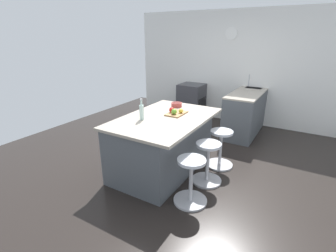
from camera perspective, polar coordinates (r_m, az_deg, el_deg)
ground_plane at (r=4.33m, az=3.82°, el=-8.17°), size 6.88×6.88×0.00m
interior_partition_left at (r=6.34m, az=15.32°, el=12.77°), size 0.15×5.25×2.62m
sink_cabinet at (r=6.05m, az=18.26°, el=3.90°), size 2.27×0.60×1.19m
oven_range at (r=6.51m, az=5.42°, el=5.74°), size 0.60×0.61×0.88m
kitchen_island at (r=3.93m, az=-1.22°, el=-3.95°), size 1.77×1.18×0.89m
stool_by_window at (r=4.16m, az=11.95°, el=-5.33°), size 0.44×0.44×0.62m
stool_middle at (r=3.69m, az=9.06°, el=-8.60°), size 0.44×0.44×0.62m
stool_near_camera at (r=3.25m, az=5.27°, el=-12.75°), size 0.44×0.44×0.62m
cutting_board at (r=3.89m, az=1.94°, el=2.90°), size 0.36×0.24×0.02m
apple_green at (r=3.81m, az=1.42°, el=3.35°), size 0.09×0.09×0.09m
apple_yellow at (r=3.88m, az=3.00°, el=3.53°), size 0.07×0.07×0.07m
apple_red at (r=3.90m, az=0.87°, el=3.73°), size 0.08×0.08×0.08m
water_bottle at (r=3.62m, az=-6.09°, el=3.32°), size 0.06×0.06×0.31m
fruit_bowl at (r=4.30m, az=1.98°, el=4.97°), size 0.18×0.18×0.07m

